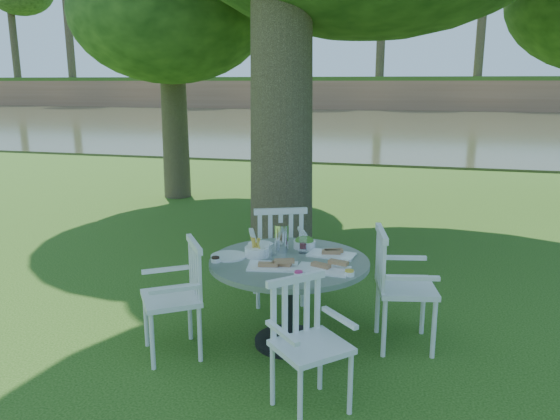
# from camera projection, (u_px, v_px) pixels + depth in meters

# --- Properties ---
(ground) EXTENTS (140.00, 140.00, 0.00)m
(ground) POSITION_uv_depth(u_px,v_px,m) (275.00, 298.00, 5.39)
(ground) COLOR #1C420D
(ground) RESTS_ON ground
(table) EXTENTS (1.26, 1.26, 0.72)m
(table) POSITION_uv_depth(u_px,v_px,m) (289.00, 278.00, 4.33)
(table) COLOR black
(table) RESTS_ON ground
(chair_ne) EXTENTS (0.54, 0.56, 0.96)m
(chair_ne) POSITION_uv_depth(u_px,v_px,m) (394.00, 279.00, 4.32)
(chair_ne) COLOR white
(chair_ne) RESTS_ON ground
(chair_nw) EXTENTS (0.62, 0.60, 0.96)m
(chair_nw) POSITION_uv_depth(u_px,v_px,m) (279.00, 247.00, 5.14)
(chair_nw) COLOR white
(chair_nw) RESTS_ON ground
(chair_sw) EXTENTS (0.60, 0.61, 0.89)m
(chair_sw) POSITION_uv_depth(u_px,v_px,m) (182.00, 289.00, 4.21)
(chair_sw) COLOR white
(chair_sw) RESTS_ON ground
(chair_se) EXTENTS (0.59, 0.59, 0.86)m
(chair_se) POSITION_uv_depth(u_px,v_px,m) (304.00, 333.00, 3.52)
(chair_se) COLOR white
(chair_se) RESTS_ON ground
(tableware) EXTENTS (1.18, 0.83, 0.23)m
(tableware) POSITION_uv_depth(u_px,v_px,m) (283.00, 251.00, 4.38)
(tableware) COLOR white
(tableware) RESTS_ON table
(river) EXTENTS (100.00, 28.00, 0.12)m
(river) POSITION_uv_depth(u_px,v_px,m) (398.00, 125.00, 27.04)
(river) COLOR #383C23
(river) RESTS_ON ground
(far_bank) EXTENTS (100.00, 18.00, 15.20)m
(far_bank) POSITION_uv_depth(u_px,v_px,m) (418.00, 14.00, 42.37)
(far_bank) COLOR #905F43
(far_bank) RESTS_ON ground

